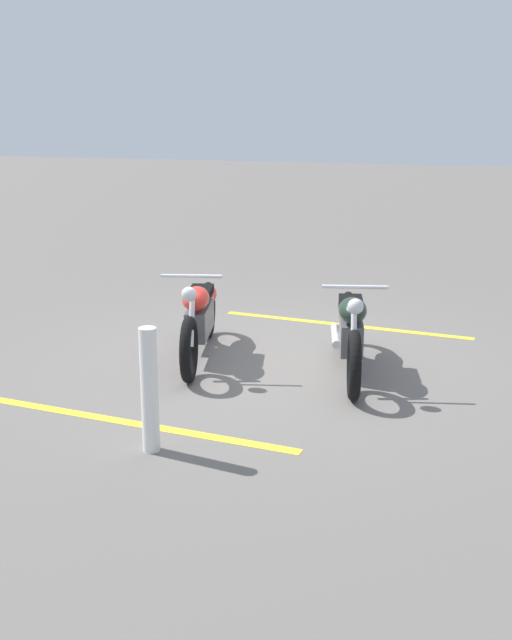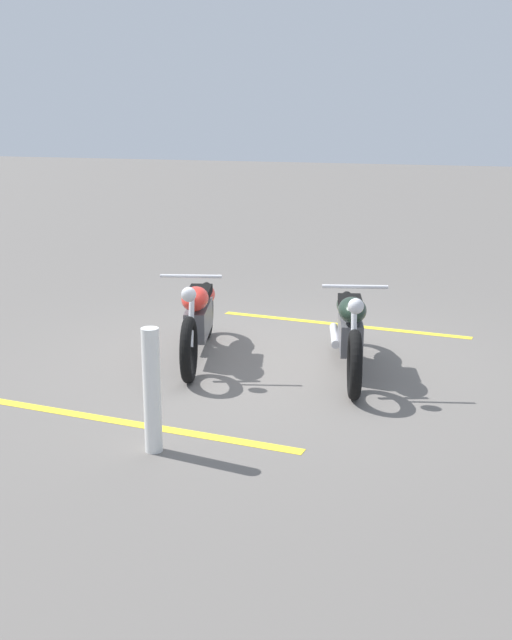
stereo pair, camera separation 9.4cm
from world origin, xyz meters
The scene contains 6 objects.
ground_plane centered at (0.00, 0.00, 0.00)m, with size 60.00×60.00×0.00m, color #66605B.
motorcycle_bright_foreground centered at (0.07, -0.85, 0.46)m, with size 2.19×0.79×1.04m.
motorcycle_dark_foreground centered at (0.07, 0.81, 0.46)m, with size 2.20×0.78×1.04m.
bollard_post centered at (2.50, -0.33, 0.51)m, with size 0.14×0.14×1.02m, color white.
parking_stripe_near centered at (-1.65, 0.43, 0.00)m, with size 3.20×0.12×0.01m, color yellow.
parking_stripe_mid centered at (2.04, -0.76, 0.00)m, with size 3.20×0.12×0.01m, color yellow.
Camera 1 is at (7.85, 2.21, 2.68)m, focal length 44.51 mm.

